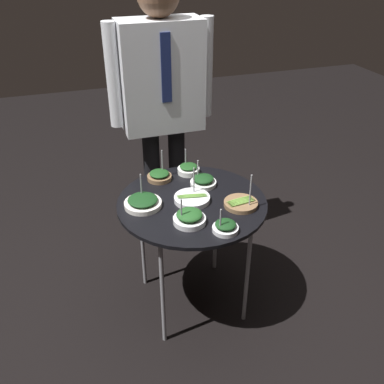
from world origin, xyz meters
TOP-DOWN VIEW (x-y plane):
  - ground_plane at (0.00, 0.00)m, footprint 8.00×8.00m
  - serving_cart at (0.00, 0.00)m, footprint 0.72×0.72m
  - bowl_spinach_mid_right at (0.06, -0.27)m, footprint 0.11×0.11m
  - bowl_spinach_front_center at (0.10, 0.13)m, footprint 0.13×0.13m
  - bowl_spinach_mid_left at (-0.09, 0.25)m, footprint 0.13×0.13m
  - bowl_spinach_back_right at (-0.07, -0.17)m, footprint 0.15×0.15m
  - bowl_asparagus_near_rim at (-0.00, -0.00)m, footprint 0.17×0.17m
  - bowl_spinach_front_right at (-0.23, 0.03)m, footprint 0.18×0.18m
  - bowl_asparagus_front_left at (0.20, -0.11)m, footprint 0.16×0.16m
  - bowl_spinach_far_rim at (0.07, 0.27)m, footprint 0.12×0.12m
  - waiter_figure at (0.02, 0.59)m, footprint 0.59×0.22m

SIDE VIEW (x-z plane):
  - ground_plane at x=0.00m, z-range 0.00..0.00m
  - serving_cart at x=0.00m, z-range 0.28..0.93m
  - bowl_asparagus_front_left at x=0.20m, z-range 0.57..0.75m
  - bowl_asparagus_near_rim at x=0.00m, z-range 0.59..0.74m
  - bowl_spinach_mid_left at x=-0.09m, z-range 0.59..0.75m
  - bowl_spinach_mid_right at x=0.06m, z-range 0.61..0.73m
  - bowl_spinach_front_right at x=-0.23m, z-range 0.60..0.74m
  - bowl_spinach_far_rim at x=0.07m, z-range 0.61..0.74m
  - bowl_spinach_front_center at x=0.10m, z-range 0.61..0.74m
  - bowl_spinach_back_right at x=-0.07m, z-range 0.61..0.74m
  - waiter_figure at x=0.02m, z-range 0.21..1.81m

